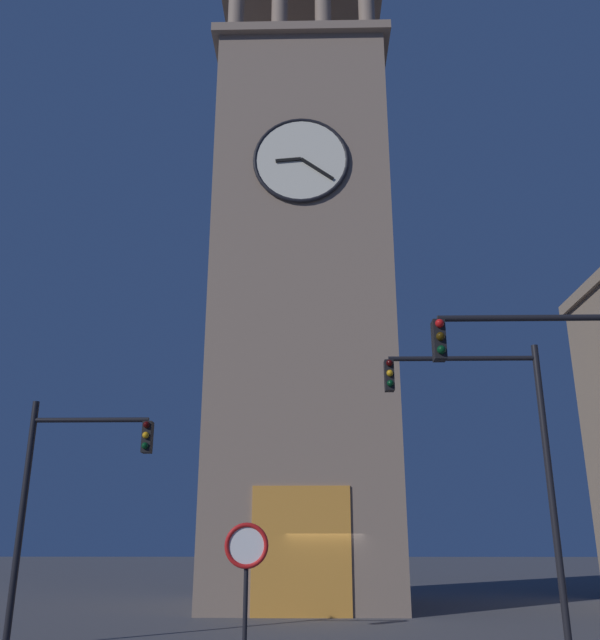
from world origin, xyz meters
The scene contains 5 objects.
ground_plane centered at (0.00, 0.00, 0.00)m, with size 200.00×200.00×0.00m, color #4C4C51.
clocktower centered at (0.77, -3.41, 11.81)m, with size 7.44×9.19×29.16m.
traffic_signal_near centered at (-3.99, 7.63, 4.52)m, with size 3.77×0.41×6.80m.
traffic_signal_far centered at (6.21, 7.37, 3.61)m, with size 3.01×0.41×5.51m.
no_horn_sign centered at (1.53, 11.02, 1.98)m, with size 0.78×0.14×2.55m.
Camera 1 is at (0.31, 23.45, 2.19)m, focal length 37.56 mm.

